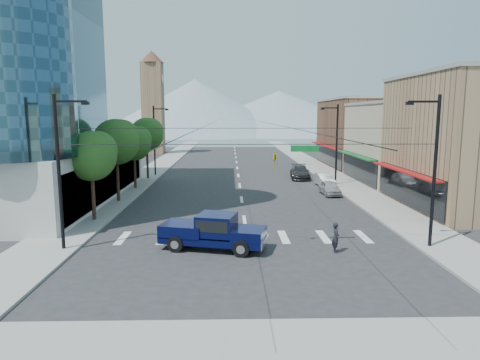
{
  "coord_description": "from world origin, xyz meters",
  "views": [
    {
      "loc": [
        -1.06,
        -25.28,
        7.87
      ],
      "look_at": [
        -0.32,
        6.51,
        3.0
      ],
      "focal_mm": 32.0,
      "sensor_mm": 36.0,
      "label": 1
    }
  ],
  "objects_px": {
    "parked_car_mid": "(324,180)",
    "pickup_truck": "(213,231)",
    "pedestrian": "(336,237)",
    "parked_car_near": "(330,188)",
    "parked_car_far": "(300,172)"
  },
  "relations": [
    {
      "from": "parked_car_mid",
      "to": "pickup_truck",
      "type": "bearing_deg",
      "value": -122.28
    },
    {
      "from": "pedestrian",
      "to": "parked_car_mid",
      "type": "xyz_separation_m",
      "value": [
        4.4,
        23.1,
        -0.19
      ]
    },
    {
      "from": "pickup_truck",
      "to": "pedestrian",
      "type": "relative_size",
      "value": 3.72
    },
    {
      "from": "parked_car_near",
      "to": "pedestrian",
      "type": "bearing_deg",
      "value": -103.69
    },
    {
      "from": "pickup_truck",
      "to": "parked_car_near",
      "type": "height_order",
      "value": "pickup_truck"
    },
    {
      "from": "pedestrian",
      "to": "parked_car_near",
      "type": "height_order",
      "value": "pedestrian"
    },
    {
      "from": "pickup_truck",
      "to": "parked_car_mid",
      "type": "xyz_separation_m",
      "value": [
        11.51,
        22.3,
        -0.4
      ]
    },
    {
      "from": "pedestrian",
      "to": "parked_car_mid",
      "type": "height_order",
      "value": "pedestrian"
    },
    {
      "from": "pickup_truck",
      "to": "parked_car_mid",
      "type": "height_order",
      "value": "pickup_truck"
    },
    {
      "from": "pedestrian",
      "to": "parked_car_far",
      "type": "bearing_deg",
      "value": -4.44
    },
    {
      "from": "pickup_truck",
      "to": "parked_car_near",
      "type": "xyz_separation_m",
      "value": [
        10.92,
        17.04,
        -0.42
      ]
    },
    {
      "from": "parked_car_near",
      "to": "parked_car_mid",
      "type": "height_order",
      "value": "parked_car_mid"
    },
    {
      "from": "pickup_truck",
      "to": "pedestrian",
      "type": "bearing_deg",
      "value": 8.11
    },
    {
      "from": "parked_car_mid",
      "to": "parked_car_near",
      "type": "bearing_deg",
      "value": -101.39
    },
    {
      "from": "parked_car_near",
      "to": "parked_car_far",
      "type": "relative_size",
      "value": 0.72
    }
  ]
}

